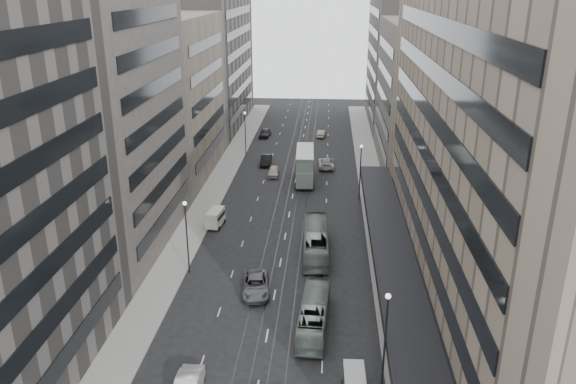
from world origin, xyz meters
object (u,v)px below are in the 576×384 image
(panel_van, at_px, (215,217))
(sedan_2, at_px, (256,285))
(double_decker, at_px, (305,165))
(bus_near, at_px, (314,314))
(bus_far, at_px, (316,241))

(panel_van, relative_size, sedan_2, 0.64)
(double_decker, relative_size, panel_van, 2.55)
(bus_near, distance_m, panel_van, 25.50)
(double_decker, height_order, sedan_2, double_decker)
(bus_near, xyz_separation_m, panel_van, (-13.34, 21.73, -0.17))
(bus_far, bearing_deg, sedan_2, 55.42)
(bus_far, xyz_separation_m, double_decker, (-2.40, 24.98, 1.18))
(bus_near, bearing_deg, panel_van, -55.25)
(bus_near, height_order, panel_van, bus_near)
(panel_van, bearing_deg, double_decker, 66.41)
(bus_far, relative_size, panel_van, 3.09)
(double_decker, bearing_deg, sedan_2, -97.82)
(double_decker, xyz_separation_m, panel_van, (-10.70, -18.07, -1.55))
(double_decker, bearing_deg, panel_van, -122.69)
(bus_near, relative_size, sedan_2, 1.73)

